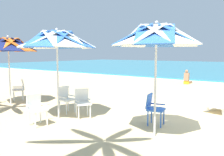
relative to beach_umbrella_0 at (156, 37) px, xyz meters
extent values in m
plane|color=#D3B784|center=(0.58, 2.53, -2.33)|extent=(80.00, 80.00, 0.00)
cylinder|color=silver|center=(0.00, 0.00, -1.23)|extent=(0.05, 0.05, 2.21)
cube|color=blue|center=(0.46, 0.19, 0.03)|extent=(1.14, 1.09, 0.49)
cube|color=white|center=(0.19, 0.46, 0.03)|extent=(1.09, 1.15, 0.49)
cube|color=blue|center=(-0.19, 0.46, 0.03)|extent=(1.09, 1.14, 0.49)
cube|color=white|center=(-0.46, 0.19, 0.03)|extent=(1.15, 1.09, 0.49)
cube|color=blue|center=(-0.46, -0.19, 0.03)|extent=(1.14, 1.09, 0.49)
cube|color=white|center=(-0.19, -0.46, 0.03)|extent=(1.09, 1.15, 0.49)
cube|color=blue|center=(0.19, -0.46, 0.03)|extent=(1.09, 1.14, 0.49)
cube|color=white|center=(0.46, -0.19, 0.03)|extent=(1.15, 1.09, 0.49)
sphere|color=silver|center=(0.00, 0.00, 0.33)|extent=(0.08, 0.08, 0.08)
cube|color=blue|center=(-0.36, 0.81, -1.89)|extent=(0.52, 0.52, 0.05)
cube|color=blue|center=(-0.55, 0.78, -1.67)|extent=(0.17, 0.43, 0.40)
cube|color=blue|center=(-0.39, 1.01, -1.78)|extent=(0.40, 0.11, 0.03)
cube|color=blue|center=(-0.32, 0.62, -1.78)|extent=(0.40, 0.11, 0.03)
cylinder|color=blue|center=(-0.22, 1.02, -2.13)|extent=(0.04, 0.04, 0.41)
cylinder|color=blue|center=(-0.15, 0.67, -2.13)|extent=(0.04, 0.04, 0.41)
cylinder|color=blue|center=(-0.56, 0.95, -2.13)|extent=(0.04, 0.04, 0.41)
cylinder|color=blue|center=(-0.50, 0.61, -2.13)|extent=(0.04, 0.04, 0.41)
cylinder|color=silver|center=(-3.06, -0.26, -1.23)|extent=(0.05, 0.05, 2.20)
cube|color=blue|center=(-2.55, -0.05, 0.03)|extent=(1.28, 1.20, 0.51)
cube|color=white|center=(-2.85, 0.25, 0.03)|extent=(1.21, 1.26, 0.51)
cube|color=blue|center=(-3.27, 0.25, 0.03)|extent=(1.20, 1.28, 0.51)
cube|color=white|center=(-3.57, -0.05, 0.03)|extent=(1.26, 1.21, 0.51)
cube|color=blue|center=(-3.57, -0.47, 0.03)|extent=(1.28, 1.20, 0.51)
cube|color=white|center=(-3.27, -0.77, 0.03)|extent=(1.21, 1.26, 0.51)
cube|color=blue|center=(-2.85, -0.77, 0.03)|extent=(1.20, 1.28, 0.51)
cube|color=white|center=(-2.55, -0.47, 0.03)|extent=(1.26, 1.21, 0.51)
sphere|color=silver|center=(-3.06, -0.26, 0.32)|extent=(0.08, 0.08, 0.08)
cube|color=white|center=(-2.50, 0.22, -1.89)|extent=(0.61, 0.61, 0.05)
cube|color=white|center=(-2.66, 0.33, -1.67)|extent=(0.31, 0.40, 0.40)
cube|color=white|center=(-2.38, 0.38, -1.78)|extent=(0.35, 0.26, 0.03)
cube|color=white|center=(-2.61, 0.05, -1.78)|extent=(0.35, 0.26, 0.03)
cylinder|color=white|center=(-2.25, 0.26, -2.13)|extent=(0.04, 0.04, 0.41)
cylinder|color=white|center=(-2.45, -0.03, -2.13)|extent=(0.04, 0.04, 0.41)
cylinder|color=white|center=(-2.54, 0.46, -2.13)|extent=(0.04, 0.04, 0.41)
cylinder|color=white|center=(-2.74, 0.17, -2.13)|extent=(0.04, 0.04, 0.41)
cube|color=white|center=(-3.32, 0.35, -1.89)|extent=(0.48, 0.48, 0.05)
cube|color=white|center=(-3.52, 0.36, -1.67)|extent=(0.13, 0.42, 0.40)
cube|color=white|center=(-3.31, 0.54, -1.78)|extent=(0.40, 0.07, 0.03)
cube|color=white|center=(-3.34, 0.15, -1.78)|extent=(0.40, 0.07, 0.03)
cylinder|color=white|center=(-3.13, 0.51, -2.13)|extent=(0.04, 0.04, 0.41)
cylinder|color=white|center=(-3.16, 0.15, -2.13)|extent=(0.04, 0.04, 0.41)
cylinder|color=white|center=(-3.48, 0.54, -2.13)|extent=(0.04, 0.04, 0.41)
cylinder|color=white|center=(-3.51, 0.19, -2.13)|extent=(0.04, 0.04, 0.41)
cube|color=white|center=(-2.94, -1.11, -1.89)|extent=(0.50, 0.50, 0.05)
cube|color=white|center=(-3.14, -1.08, -1.67)|extent=(0.15, 0.43, 0.40)
cube|color=white|center=(-2.91, -0.91, -1.78)|extent=(0.40, 0.09, 0.03)
cube|color=white|center=(-2.97, -1.30, -1.78)|extent=(0.40, 0.09, 0.03)
cylinder|color=white|center=(-2.74, -0.96, -2.13)|extent=(0.04, 0.04, 0.41)
cylinder|color=white|center=(-2.79, -1.30, -2.13)|extent=(0.04, 0.04, 0.41)
cylinder|color=white|center=(-3.09, -0.91, -2.13)|extent=(0.04, 0.04, 0.41)
cylinder|color=white|center=(-3.14, -1.26, -2.13)|extent=(0.04, 0.04, 0.41)
cylinder|color=silver|center=(-6.08, 0.00, -1.28)|extent=(0.05, 0.05, 2.11)
cube|color=orange|center=(-5.61, 0.19, -0.06)|extent=(1.16, 1.09, 0.52)
cube|color=navy|center=(-5.89, 0.46, -0.06)|extent=(1.10, 1.14, 0.52)
cube|color=orange|center=(-6.27, 0.46, -0.06)|extent=(1.09, 1.16, 0.52)
cube|color=navy|center=(-6.55, 0.19, -0.06)|extent=(1.14, 1.10, 0.52)
cube|color=navy|center=(-5.61, -0.20, -0.06)|extent=(1.14, 1.10, 0.52)
sphere|color=silver|center=(-6.08, 0.00, 0.25)|extent=(0.08, 0.08, 0.08)
cube|color=white|center=(-6.53, 0.62, -1.89)|extent=(0.60, 0.60, 0.05)
cube|color=white|center=(-6.43, 0.79, -1.67)|extent=(0.41, 0.28, 0.40)
cube|color=white|center=(-6.35, 0.52, -1.78)|extent=(0.22, 0.37, 0.03)
cube|color=white|center=(-6.70, 0.71, -1.78)|extent=(0.22, 0.37, 0.03)
cylinder|color=white|center=(-6.45, 0.38, -2.13)|extent=(0.04, 0.04, 0.41)
cylinder|color=white|center=(-6.76, 0.54, -2.13)|extent=(0.04, 0.04, 0.41)
cylinder|color=white|center=(-6.29, 0.69, -2.13)|extent=(0.04, 0.04, 0.41)
cylinder|color=white|center=(-6.60, 0.85, -2.13)|extent=(0.04, 0.04, 0.41)
cube|color=white|center=(0.78, 3.76, -2.08)|extent=(1.00, 1.80, 0.06)
cube|color=white|center=(0.89, 3.08, -2.22)|extent=(0.06, 0.06, 0.22)
cube|color=white|center=(0.39, 3.19, -2.22)|extent=(0.06, 0.06, 0.22)
cube|color=yellow|center=(-2.62, 9.91, -2.23)|extent=(0.30, 0.24, 0.20)
cube|color=#9E7051|center=(-2.62, 9.89, -1.87)|extent=(0.30, 0.25, 0.54)
sphere|color=#9E7051|center=(-2.62, 9.88, -1.51)|extent=(0.20, 0.20, 0.20)
cube|color=#9E7051|center=(-2.62, 10.31, -2.26)|extent=(0.26, 0.76, 0.14)
camera|label=1|loc=(2.45, -5.09, -0.36)|focal=38.66mm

